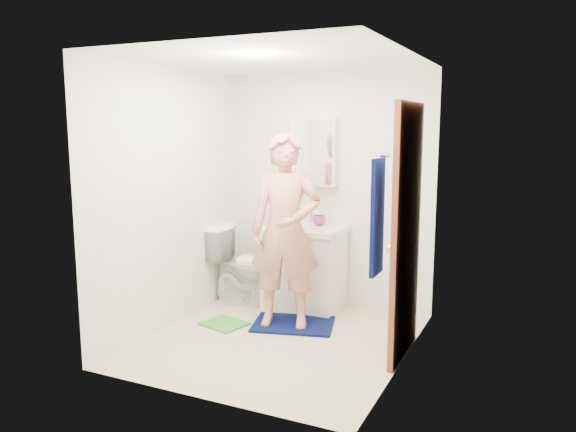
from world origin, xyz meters
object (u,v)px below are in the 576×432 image
(vanity_cabinet, at_px, (304,270))
(medicine_cabinet, at_px, (314,152))
(soap_dispenser, at_px, (277,217))
(toothbrush_cup, at_px, (319,221))
(man, at_px, (286,231))
(toilet, at_px, (249,264))
(towel, at_px, (377,217))

(vanity_cabinet, relative_size, medicine_cabinet, 1.14)
(medicine_cabinet, distance_m, soap_dispenser, 0.77)
(toothbrush_cup, bearing_deg, man, -93.21)
(vanity_cabinet, bearing_deg, soap_dispenser, -162.38)
(vanity_cabinet, bearing_deg, medicine_cabinet, 90.00)
(toothbrush_cup, height_order, man, man)
(medicine_cabinet, bearing_deg, soap_dispenser, -130.90)
(medicine_cabinet, xyz_separation_m, toilet, (-0.59, -0.34, -1.18))
(man, bearing_deg, soap_dispenser, 108.13)
(toilet, bearing_deg, towel, -136.76)
(toothbrush_cup, bearing_deg, soap_dispenser, -150.80)
(soap_dispenser, distance_m, toothbrush_cup, 0.43)
(vanity_cabinet, relative_size, man, 0.45)
(man, bearing_deg, towel, -53.99)
(towel, distance_m, soap_dispenser, 2.04)
(medicine_cabinet, distance_m, towel, 2.11)
(medicine_cabinet, bearing_deg, toilet, -149.87)
(toilet, distance_m, soap_dispenser, 0.62)
(toilet, bearing_deg, man, -135.25)
(soap_dispenser, bearing_deg, vanity_cabinet, 17.62)
(toilet, bearing_deg, toothbrush_cup, -79.86)
(toilet, bearing_deg, soap_dispenser, -93.63)
(vanity_cabinet, height_order, soap_dispenser, soap_dispenser)
(soap_dispenser, bearing_deg, man, -56.55)
(toothbrush_cup, relative_size, man, 0.07)
(vanity_cabinet, height_order, towel, towel)
(medicine_cabinet, xyz_separation_m, towel, (1.18, -1.71, -0.35))
(soap_dispenser, relative_size, toothbrush_cup, 1.50)
(vanity_cabinet, height_order, toilet, toilet)
(medicine_cabinet, relative_size, towel, 0.87)
(vanity_cabinet, xyz_separation_m, medicine_cabinet, (0.00, 0.22, 1.20))
(toilet, xyz_separation_m, toothbrush_cup, (0.69, 0.24, 0.48))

